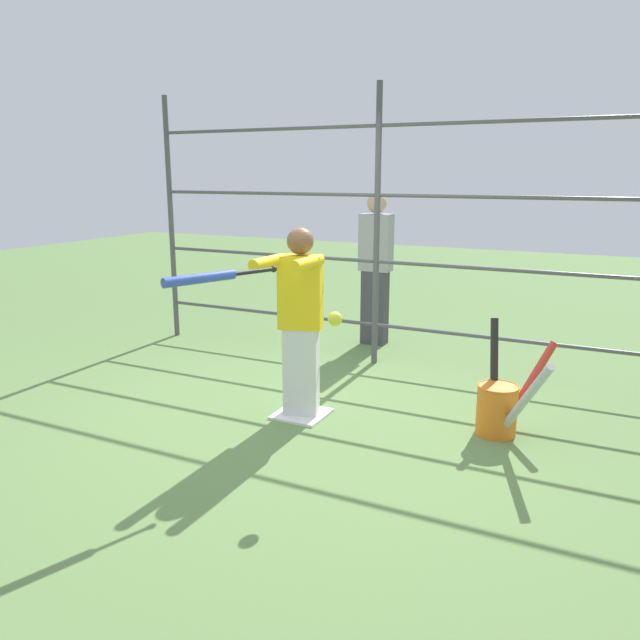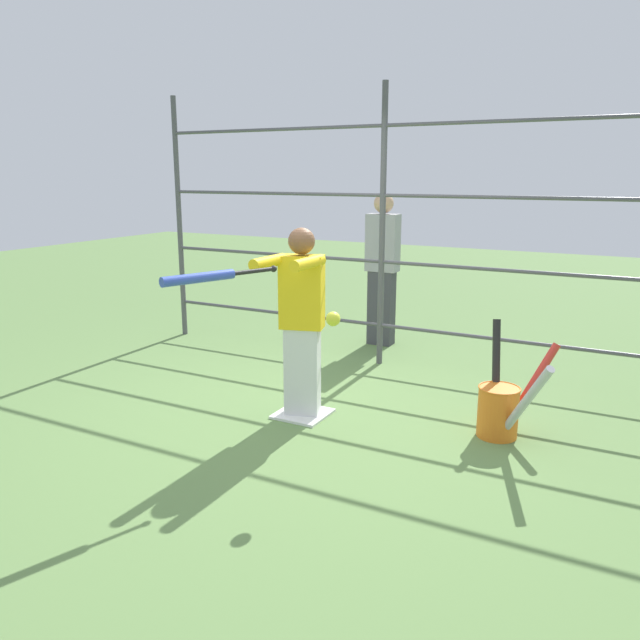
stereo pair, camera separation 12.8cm
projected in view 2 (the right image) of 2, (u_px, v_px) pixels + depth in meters
ground_plane at (303, 415)px, 5.05m from camera, size 24.00×24.00×0.00m
home_plate at (303, 414)px, 5.05m from camera, size 0.40×0.40×0.02m
fence_backstop at (382, 229)px, 6.11m from camera, size 5.17×0.06×2.75m
batter at (301, 317)px, 4.85m from camera, size 0.38×0.59×1.51m
baseball_bat_swinging at (209, 277)px, 4.06m from camera, size 0.35×0.87×0.07m
softball_in_flight at (333, 319)px, 4.07m from camera, size 0.10×0.10×0.10m
bat_bucket at (501, 407)px, 4.59m from camera, size 0.58×0.75×0.84m
bystander_behind_fence at (382, 267)px, 6.96m from camera, size 0.35×0.22×1.70m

